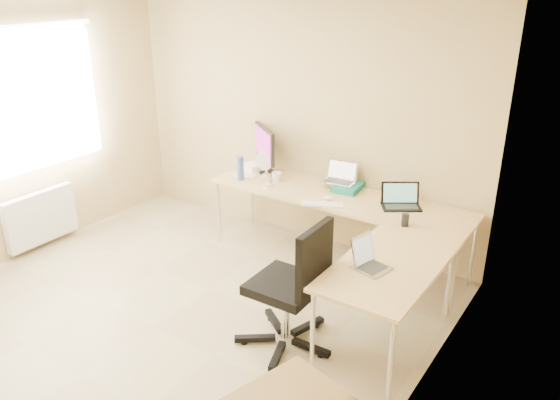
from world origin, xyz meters
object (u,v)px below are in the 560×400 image
Objects in this scene: desk_return at (386,306)px; mug at (277,177)px; laptop_black at (402,196)px; water_bottle at (240,168)px; office_chair at (285,288)px; desk_main at (336,229)px; desk_fan at (266,165)px; laptop_return at (372,257)px; keyboard at (322,204)px; monitor at (265,149)px; laptop_center at (339,173)px.

desk_return is 12.07× the size of mug.
water_bottle reaches higher than laptop_black.
office_chair reaches higher than water_bottle.
desk_main is at bearing 134.27° from desk_return.
water_bottle is at bearing -154.05° from mug.
laptop_black is 1.41× the size of desk_fan.
desk_main is 9.33× the size of laptop_return.
desk_main is 24.60× the size of mug.
water_bottle reaches higher than keyboard.
monitor is 1.48× the size of keyboard.
desk_main is 0.79m from laptop_black.
laptop_center is 0.91× the size of laptop_black.
mug is 1.75m from office_chair.
laptop_return is at bearing 23.51° from office_chair.
mug reaches higher than desk_main.
water_bottle is at bearing 77.71° from laptop_return.
laptop_black reaches higher than desk_main.
monitor reaches higher than desk_main.
laptop_center is 2.99× the size of mug.
keyboard is 3.63× the size of mug.
water_bottle is at bearing -170.71° from desk_main.
monitor is 0.21m from desk_fan.
desk_fan is (-0.90, 0.07, 0.49)m from desk_main.
mug is (0.30, -0.21, -0.20)m from monitor.
mug is (-1.34, -0.07, -0.06)m from laptop_black.
keyboard is at bearing -31.36° from desk_fan.
laptop_center is at bearing 36.72° from monitor.
laptop_return is (-0.08, -0.14, 0.46)m from desk_return.
laptop_center is 0.66m from mug.
desk_fan is (0.11, -0.13, -0.12)m from monitor.
keyboard is 0.36× the size of office_chair.
laptop_black is (0.63, 0.06, 0.48)m from desk_main.
water_bottle is at bearing -60.17° from monitor.
desk_return is 3.32× the size of keyboard.
desk_return is 1.22m from laptop_black.
monitor is (-1.99, 1.20, 0.61)m from desk_return.
desk_return is 4.04× the size of laptop_center.
water_bottle is at bearing 154.17° from laptop_black.
laptop_center is (-0.09, 0.19, 0.52)m from desk_main.
laptop_black is at bearing 5.87° from desk_main.
monitor is at bearing 168.83° from desk_main.
monitor reaches higher than laptop_center.
keyboard reaches higher than desk_main.
desk_main is at bearing -13.50° from desk_fan.
laptop_center reaches higher than keyboard.
office_chair is at bearing -80.53° from laptop_center.
desk_main is at bearing 9.29° from water_bottle.
water_bottle is 2.18m from laptop_return.
laptop_center is 0.74m from laptop_black.
laptop_return is (1.95, -0.96, -0.03)m from water_bottle.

